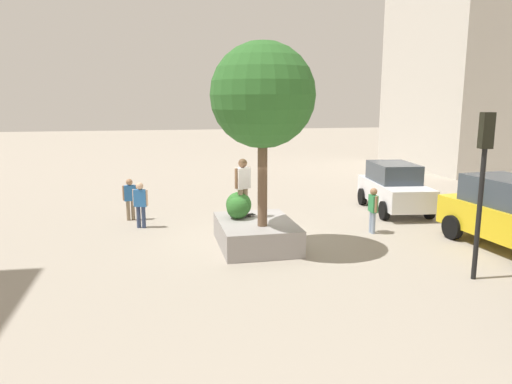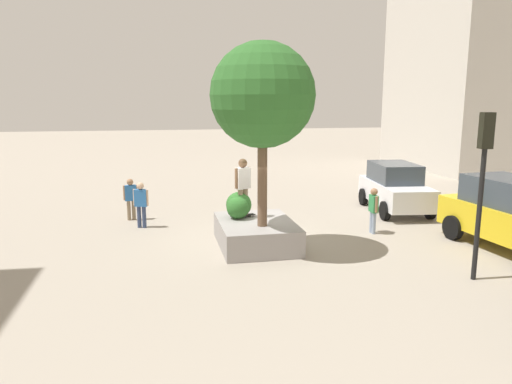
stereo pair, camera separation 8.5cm
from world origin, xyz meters
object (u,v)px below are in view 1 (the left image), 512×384
Objects in this scene: traffic_light_corner at (483,167)px; passerby_with_bag at (373,207)px; bystander_watching at (130,196)px; skateboarder at (243,183)px; police_car at (394,187)px; pedestrian_crossing at (140,202)px; skateboard at (243,216)px; plaza_tree at (263,96)px; planter_ledge at (256,233)px.

traffic_light_corner is 2.67× the size of passerby_with_bag.
traffic_light_corner reaches higher than bystander_watching.
passerby_with_bag is at bearing -171.91° from traffic_light_corner.
passerby_with_bag is at bearing 90.62° from skateboarder.
traffic_light_corner reaches higher than police_car.
police_car is 2.81× the size of passerby_with_bag.
passerby_with_bag is at bearing 73.15° from pedestrian_crossing.
bystander_watching reaches higher than skateboard.
skateboarder is 5.14m from bystander_watching.
plaza_tree reaches higher than pedestrian_crossing.
skateboarder reaches higher than passerby_with_bag.
police_car reaches higher than passerby_with_bag.
bystander_watching is (-3.56, -3.58, 0.07)m from skateboard.
skateboard is 5.05m from bystander_watching.
police_car reaches higher than pedestrian_crossing.
bystander_watching is at bearing -93.57° from police_car.
plaza_tree is 2.94× the size of skateboarder.
plaza_tree is 3.36× the size of bystander_watching.
planter_ledge is at bearing 29.37° from skateboard.
police_car reaches higher than skateboard.
skateboarder is 4.51m from passerby_with_bag.
passerby_with_bag is (-0.05, 4.40, -0.98)m from skateboarder.
skateboarder is 0.43× the size of traffic_light_corner.
planter_ledge is 7.26m from police_car.
planter_ledge is at bearing 43.49° from bystander_watching.
bystander_watching reaches higher than passerby_with_bag.
police_car is at bearing 167.35° from traffic_light_corner.
skateboard is at bearing 90.00° from skateboarder.
traffic_light_corner is (4.37, 5.03, 0.95)m from skateboarder.
traffic_light_corner is at bearing 50.72° from pedestrian_crossing.
police_car is at bearing 122.57° from plaza_tree.
skateboard is 7.28m from police_car.
planter_ledge is 0.57× the size of plaza_tree.
plaza_tree is 6.33× the size of skateboard.
bystander_watching is (-1.21, -0.41, -0.03)m from pedestrian_crossing.
planter_ledge is 0.76m from skateboard.
planter_ledge is 4.55m from pedestrian_crossing.
passerby_with_bag is 0.99× the size of bystander_watching.
pedestrian_crossing is (-6.71, -8.20, -1.89)m from traffic_light_corner.
skateboard is 1.04m from skateboarder.
traffic_light_corner reaches higher than skateboarder.
plaza_tree is at bearing 40.32° from bystander_watching.
pedestrian_crossing is (0.57, -9.84, -0.05)m from police_car.
planter_ledge is 3.64× the size of skateboard.
plaza_tree is 7.09m from bystander_watching.
pedestrian_crossing is (-2.29, -7.57, 0.04)m from passerby_with_bag.
traffic_light_corner is (3.83, 4.73, 2.43)m from planter_ledge.
skateboarder is at bearing -161.36° from plaza_tree.
traffic_light_corner is 11.86m from bystander_watching.
pedestrian_crossing is at bearing -126.43° from skateboarder.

